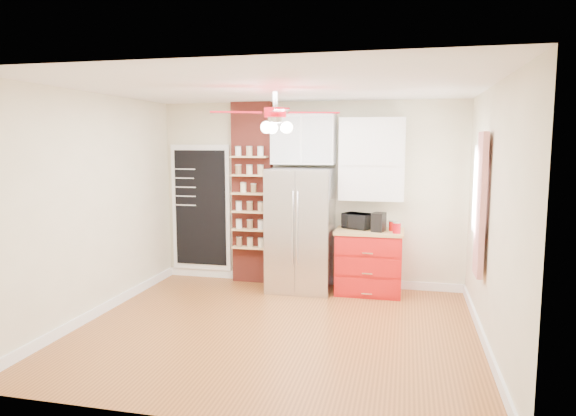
% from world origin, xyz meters
% --- Properties ---
extents(floor, '(4.50, 4.50, 0.00)m').
position_xyz_m(floor, '(0.00, 0.00, 0.00)').
color(floor, '#975726').
rests_on(floor, ground).
extents(ceiling, '(4.50, 4.50, 0.00)m').
position_xyz_m(ceiling, '(0.00, 0.00, 2.70)').
color(ceiling, white).
rests_on(ceiling, wall_back).
extents(wall_back, '(4.50, 0.02, 2.70)m').
position_xyz_m(wall_back, '(0.00, 2.00, 1.35)').
color(wall_back, beige).
rests_on(wall_back, floor).
extents(wall_front, '(4.50, 0.02, 2.70)m').
position_xyz_m(wall_front, '(0.00, -2.00, 1.35)').
color(wall_front, beige).
rests_on(wall_front, floor).
extents(wall_left, '(0.02, 4.00, 2.70)m').
position_xyz_m(wall_left, '(-2.25, 0.00, 1.35)').
color(wall_left, beige).
rests_on(wall_left, floor).
extents(wall_right, '(0.02, 4.00, 2.70)m').
position_xyz_m(wall_right, '(2.25, 0.00, 1.35)').
color(wall_right, beige).
rests_on(wall_right, floor).
extents(chalkboard, '(0.95, 0.05, 1.95)m').
position_xyz_m(chalkboard, '(-1.70, 1.96, 1.10)').
color(chalkboard, white).
rests_on(chalkboard, wall_back).
extents(brick_pillar, '(0.60, 0.16, 2.70)m').
position_xyz_m(brick_pillar, '(-0.85, 1.92, 1.35)').
color(brick_pillar, maroon).
rests_on(brick_pillar, floor).
extents(fridge, '(0.90, 0.70, 1.75)m').
position_xyz_m(fridge, '(-0.05, 1.63, 0.88)').
color(fridge, silver).
rests_on(fridge, floor).
extents(upper_glass_cabinet, '(0.90, 0.35, 0.70)m').
position_xyz_m(upper_glass_cabinet, '(-0.05, 1.82, 2.15)').
color(upper_glass_cabinet, white).
rests_on(upper_glass_cabinet, wall_back).
extents(red_cabinet, '(0.94, 0.64, 0.90)m').
position_xyz_m(red_cabinet, '(0.92, 1.68, 0.45)').
color(red_cabinet, '#B41210').
rests_on(red_cabinet, floor).
extents(upper_shelf_unit, '(0.90, 0.30, 1.15)m').
position_xyz_m(upper_shelf_unit, '(0.92, 1.85, 1.88)').
color(upper_shelf_unit, white).
rests_on(upper_shelf_unit, wall_back).
extents(window, '(0.04, 0.75, 1.05)m').
position_xyz_m(window, '(2.23, 0.90, 1.55)').
color(window, white).
rests_on(window, wall_right).
extents(curtain, '(0.06, 0.40, 1.55)m').
position_xyz_m(curtain, '(2.18, 0.35, 1.45)').
color(curtain, red).
rests_on(curtain, wall_right).
extents(ceiling_fan, '(1.40, 1.40, 0.44)m').
position_xyz_m(ceiling_fan, '(0.00, 0.00, 2.42)').
color(ceiling_fan, silver).
rests_on(ceiling_fan, ceiling).
extents(toaster_oven, '(0.47, 0.40, 0.22)m').
position_xyz_m(toaster_oven, '(0.74, 1.77, 1.01)').
color(toaster_oven, black).
rests_on(toaster_oven, red_cabinet).
extents(coffee_maker, '(0.20, 0.25, 0.26)m').
position_xyz_m(coffee_maker, '(1.05, 1.61, 1.03)').
color(coffee_maker, black).
rests_on(coffee_maker, red_cabinet).
extents(canister_left, '(0.12, 0.12, 0.14)m').
position_xyz_m(canister_left, '(1.29, 1.51, 0.97)').
color(canister_left, '#A40913').
rests_on(canister_left, red_cabinet).
extents(canister_right, '(0.10, 0.10, 0.13)m').
position_xyz_m(canister_right, '(1.23, 1.69, 0.97)').
color(canister_right, '#C00D0A').
rests_on(canister_right, red_cabinet).
extents(pantry_jar_oats, '(0.11, 0.11, 0.14)m').
position_xyz_m(pantry_jar_oats, '(-0.95, 1.81, 1.44)').
color(pantry_jar_oats, '#F2F1B9').
rests_on(pantry_jar_oats, brick_pillar).
extents(pantry_jar_beans, '(0.10, 0.10, 0.12)m').
position_xyz_m(pantry_jar_beans, '(-0.79, 1.78, 1.43)').
color(pantry_jar_beans, olive).
rests_on(pantry_jar_beans, brick_pillar).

